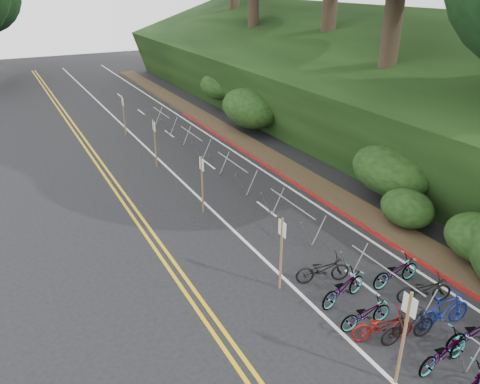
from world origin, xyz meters
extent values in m
cube|color=gold|center=(-2.15, 10.00, 0.00)|extent=(0.12, 80.00, 0.01)
cube|color=gold|center=(-1.85, 10.00, 0.00)|extent=(0.12, 80.00, 0.01)
cube|color=silver|center=(1.00, 10.00, 0.00)|extent=(0.12, 80.00, 0.01)
cube|color=silver|center=(5.20, 10.00, 0.00)|extent=(0.12, 80.00, 0.01)
cube|color=silver|center=(3.10, 4.00, 0.00)|extent=(0.10, 1.60, 0.01)
cube|color=silver|center=(3.10, 10.00, 0.00)|extent=(0.10, 1.60, 0.01)
cube|color=silver|center=(3.10, 16.00, 0.00)|extent=(0.10, 1.60, 0.01)
cube|color=silver|center=(3.10, 22.00, 0.00)|extent=(0.10, 1.60, 0.01)
cube|color=silver|center=(3.10, 28.00, 0.00)|extent=(0.10, 1.60, 0.01)
cube|color=silver|center=(3.10, 34.00, 0.00)|extent=(0.10, 1.60, 0.01)
cube|color=maroon|center=(5.70, 12.00, 0.05)|extent=(0.25, 28.00, 0.10)
cube|color=black|center=(13.50, 22.00, 2.80)|extent=(12.32, 44.00, 9.11)
cube|color=#382819|center=(6.40, 22.00, 0.08)|extent=(1.40, 44.00, 0.16)
ellipsoid|color=#284C19|center=(7.20, 3.00, 1.04)|extent=(2.00, 2.80, 1.60)
ellipsoid|color=#284C19|center=(8.00, 8.00, 1.55)|extent=(2.60, 3.64, 2.08)
ellipsoid|color=#284C19|center=(9.20, 14.00, 1.99)|extent=(2.20, 3.08, 1.76)
ellipsoid|color=#284C19|center=(7.80, 20.00, 1.56)|extent=(3.00, 4.20, 2.40)
ellipsoid|color=#284C19|center=(8.50, 26.00, 1.73)|extent=(2.40, 3.36, 1.92)
ellipsoid|color=#284C19|center=(9.80, 30.00, 2.41)|extent=(2.80, 3.92, 2.24)
ellipsoid|color=#284C19|center=(7.00, 6.00, 0.90)|extent=(1.80, 2.52, 1.44)
ellipsoid|color=#284C19|center=(10.00, 18.00, 2.60)|extent=(3.20, 4.48, 2.56)
cylinder|color=#2D2319|center=(11.00, 12.00, 6.19)|extent=(0.89, 0.89, 7.38)
cylinder|color=#2D2319|center=(13.50, 20.00, 7.38)|extent=(0.95, 0.95, 8.37)
cylinder|color=#2D2319|center=(12.50, 28.00, 6.25)|extent=(0.87, 0.87, 6.89)
cylinder|color=gray|center=(2.54, -0.15, 0.52)|extent=(0.53, 0.04, 1.03)
cylinder|color=gray|center=(3.10, -0.15, 0.52)|extent=(0.53, 0.04, 1.03)
cylinder|color=gray|center=(3.00, 3.00, 1.15)|extent=(0.05, 3.00, 0.05)
cylinder|color=gray|center=(2.72, 1.60, 0.57)|extent=(0.58, 0.04, 1.13)
cylinder|color=gray|center=(3.28, 1.60, 0.57)|extent=(0.58, 0.04, 1.13)
cylinder|color=gray|center=(2.72, 4.40, 0.57)|extent=(0.58, 0.04, 1.13)
cylinder|color=gray|center=(3.28, 4.40, 0.57)|extent=(0.58, 0.04, 1.13)
cylinder|color=gray|center=(3.00, 8.00, 1.15)|extent=(0.05, 3.00, 0.05)
cylinder|color=gray|center=(2.72, 6.60, 0.57)|extent=(0.58, 0.04, 1.13)
cylinder|color=gray|center=(3.28, 6.60, 0.57)|extent=(0.58, 0.04, 1.13)
cylinder|color=gray|center=(2.72, 9.40, 0.57)|extent=(0.58, 0.04, 1.13)
cylinder|color=gray|center=(3.28, 9.40, 0.57)|extent=(0.58, 0.04, 1.13)
cylinder|color=gray|center=(3.00, 13.00, 1.15)|extent=(0.05, 3.00, 0.05)
cylinder|color=gray|center=(2.72, 11.60, 0.57)|extent=(0.58, 0.04, 1.13)
cylinder|color=gray|center=(3.28, 11.60, 0.57)|extent=(0.58, 0.04, 1.13)
cylinder|color=gray|center=(2.72, 14.40, 0.57)|extent=(0.58, 0.04, 1.13)
cylinder|color=gray|center=(3.28, 14.40, 0.57)|extent=(0.58, 0.04, 1.13)
cylinder|color=gray|center=(3.00, 18.00, 1.15)|extent=(0.05, 3.00, 0.05)
cylinder|color=gray|center=(2.72, 16.60, 0.57)|extent=(0.58, 0.04, 1.13)
cylinder|color=gray|center=(3.28, 16.60, 0.57)|extent=(0.58, 0.04, 1.13)
cylinder|color=gray|center=(2.72, 19.40, 0.57)|extent=(0.58, 0.04, 1.13)
cylinder|color=gray|center=(3.28, 19.40, 0.57)|extent=(0.58, 0.04, 1.13)
cylinder|color=gray|center=(3.00, 23.00, 1.15)|extent=(0.05, 3.00, 0.05)
cylinder|color=gray|center=(2.72, 21.60, 0.57)|extent=(0.58, 0.04, 1.13)
cylinder|color=gray|center=(3.28, 21.60, 0.57)|extent=(0.58, 0.04, 1.13)
cylinder|color=gray|center=(2.72, 24.40, 0.57)|extent=(0.58, 0.04, 1.13)
cylinder|color=gray|center=(3.28, 24.40, 0.57)|extent=(0.58, 0.04, 1.13)
cylinder|color=brown|center=(1.05, 0.45, 1.33)|extent=(0.08, 0.08, 2.66)
cube|color=silver|center=(1.05, 0.45, 2.31)|extent=(0.02, 0.40, 0.50)
cylinder|color=brown|center=(0.60, 5.00, 1.25)|extent=(0.08, 0.08, 2.50)
cube|color=silver|center=(0.60, 5.00, 2.15)|extent=(0.02, 0.40, 0.50)
cylinder|color=brown|center=(0.60, 11.00, 1.25)|extent=(0.08, 0.08, 2.50)
cube|color=silver|center=(0.60, 11.00, 2.15)|extent=(0.02, 0.40, 0.50)
cylinder|color=brown|center=(0.60, 17.00, 1.25)|extent=(0.08, 0.08, 2.50)
cube|color=silver|center=(0.60, 17.00, 2.15)|extent=(0.02, 0.40, 0.50)
cylinder|color=brown|center=(0.60, 23.00, 1.25)|extent=(0.08, 0.08, 2.50)
cube|color=silver|center=(0.60, 23.00, 2.15)|extent=(0.02, 0.40, 0.50)
imported|color=maroon|center=(1.79, 1.75, 0.46)|extent=(1.14, 1.85, 0.92)
imported|color=slate|center=(2.43, 0.29, 0.47)|extent=(0.74, 1.82, 0.94)
imported|color=slate|center=(3.74, 0.40, 0.48)|extent=(0.89, 1.92, 0.97)
imported|color=black|center=(2.34, 1.37, 0.51)|extent=(0.71, 1.76, 1.03)
imported|color=navy|center=(3.67, 1.34, 0.53)|extent=(0.72, 1.83, 1.07)
imported|color=slate|center=(1.75, 2.37, 0.43)|extent=(0.69, 1.69, 0.87)
imported|color=black|center=(4.07, 2.39, 0.45)|extent=(1.16, 1.81, 0.90)
imported|color=slate|center=(1.93, 3.56, 0.49)|extent=(1.00, 1.94, 0.97)
imported|color=slate|center=(3.96, 3.46, 0.47)|extent=(0.65, 1.82, 0.95)
imported|color=black|center=(1.99, 4.66, 0.47)|extent=(1.15, 1.89, 0.94)
camera|label=1|loc=(-6.24, -5.23, 8.95)|focal=35.00mm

